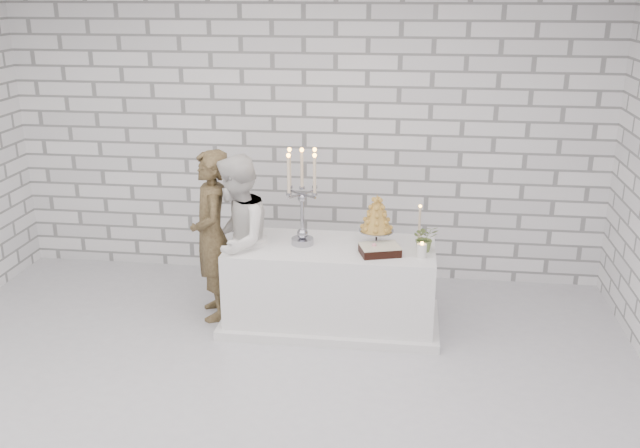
{
  "coord_description": "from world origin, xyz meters",
  "views": [
    {
      "loc": [
        1.05,
        -4.39,
        2.91
      ],
      "look_at": [
        0.35,
        1.01,
        1.05
      ],
      "focal_mm": 39.58,
      "sensor_mm": 36.0,
      "label": 1
    }
  ],
  "objects_px": {
    "bride": "(237,241)",
    "croquembouche": "(377,220)",
    "cake_table": "(331,285)",
    "candelabra": "(302,197)",
    "groom": "(212,236)"
  },
  "relations": [
    {
      "from": "cake_table",
      "to": "croquembouche",
      "type": "distance_m",
      "value": 0.72
    },
    {
      "from": "bride",
      "to": "cake_table",
      "type": "bearing_deg",
      "value": 92.5
    },
    {
      "from": "groom",
      "to": "candelabra",
      "type": "xyz_separation_m",
      "value": [
        0.83,
        -0.04,
        0.4
      ]
    },
    {
      "from": "groom",
      "to": "candelabra",
      "type": "bearing_deg",
      "value": 66.86
    },
    {
      "from": "bride",
      "to": "candelabra",
      "type": "xyz_separation_m",
      "value": [
        0.57,
        0.05,
        0.41
      ]
    },
    {
      "from": "cake_table",
      "to": "croquembouche",
      "type": "height_order",
      "value": "croquembouche"
    },
    {
      "from": "candelabra",
      "to": "cake_table",
      "type": "bearing_deg",
      "value": -2.48
    },
    {
      "from": "cake_table",
      "to": "groom",
      "type": "xyz_separation_m",
      "value": [
        -1.08,
        0.05,
        0.4
      ]
    },
    {
      "from": "croquembouche",
      "to": "groom",
      "type": "bearing_deg",
      "value": -179.84
    },
    {
      "from": "candelabra",
      "to": "croquembouche",
      "type": "bearing_deg",
      "value": 3.56
    },
    {
      "from": "groom",
      "to": "croquembouche",
      "type": "relative_size",
      "value": 3.35
    },
    {
      "from": "cake_table",
      "to": "bride",
      "type": "bearing_deg",
      "value": -176.95
    },
    {
      "from": "bride",
      "to": "croquembouche",
      "type": "bearing_deg",
      "value": 93.91
    },
    {
      "from": "groom",
      "to": "bride",
      "type": "bearing_deg",
      "value": 49.56
    },
    {
      "from": "cake_table",
      "to": "candelabra",
      "type": "distance_m",
      "value": 0.84
    }
  ]
}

